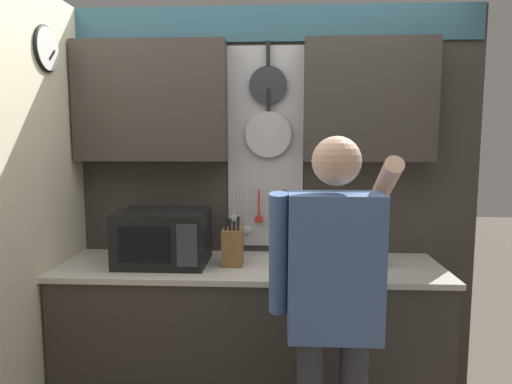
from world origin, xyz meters
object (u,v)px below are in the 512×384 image
object	(u,v)px
knife_block	(233,246)
utensil_crock	(375,252)
person	(333,296)
microwave	(163,237)

from	to	relation	value
knife_block	utensil_crock	bearing A→B (deg)	0.12
person	microwave	bearing A→B (deg)	145.02
knife_block	utensil_crock	world-z (taller)	utensil_crock
knife_block	person	world-z (taller)	person
microwave	utensil_crock	bearing A→B (deg)	0.12
microwave	utensil_crock	xyz separation A→B (m)	(1.17, 0.00, -0.07)
microwave	person	world-z (taller)	person
microwave	person	xyz separation A→B (m)	(0.87, -0.61, -0.10)
utensil_crock	person	world-z (taller)	person
knife_block	person	size ratio (longest dim) A/B	0.17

